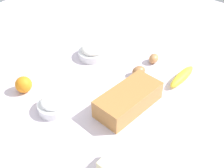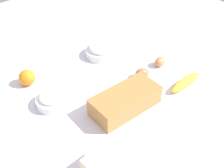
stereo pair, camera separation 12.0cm
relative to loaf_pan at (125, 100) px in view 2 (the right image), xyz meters
name	(u,v)px [view 2 (the right image)]	position (x,y,z in m)	size (l,w,h in m)	color
ground_plane	(112,93)	(-0.03, -0.11, -0.05)	(2.40, 2.40, 0.02)	silver
loaf_pan	(125,100)	(0.00, 0.00, 0.00)	(0.28, 0.14, 0.08)	#B77A3D
flour_bowl	(101,50)	(-0.17, -0.36, -0.01)	(0.15, 0.15, 0.07)	white
sugar_bowl	(52,99)	(0.21, -0.21, -0.01)	(0.13, 0.13, 0.06)	white
banana	(186,82)	(-0.30, 0.07, -0.02)	(0.19, 0.04, 0.04)	yellow
orange_fruit	(27,78)	(0.22, -0.40, -0.01)	(0.07, 0.07, 0.07)	orange
butter_block	(98,164)	(0.26, 0.15, -0.01)	(0.09, 0.06, 0.06)	#F4EDB2
egg_near_butter	(160,62)	(-0.33, -0.11, -0.02)	(0.04, 0.04, 0.06)	#BC804D
egg_beside_bowl	(142,73)	(-0.20, -0.10, -0.02)	(0.05, 0.05, 0.06)	#A46E43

